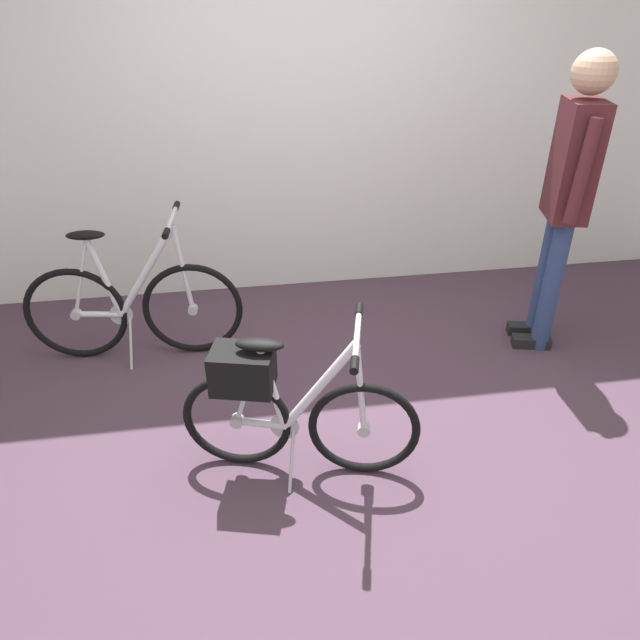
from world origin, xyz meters
TOP-DOWN VIEW (x-y plane):
  - ground_plane at (0.00, 0.00)m, footprint 6.27×6.27m
  - back_wall at (0.00, 1.80)m, footprint 6.27×0.10m
  - folding_bike_foreground at (-0.36, -0.23)m, footprint 1.11×0.52m
  - display_bike_left at (-1.17, 0.91)m, footprint 1.32×0.53m
  - visitor_near_wall at (1.41, 0.67)m, footprint 0.33×0.52m

SIDE VIEW (x-z plane):
  - ground_plane at x=0.00m, z-range 0.00..0.00m
  - display_bike_left at x=-1.17m, z-range -0.11..0.81m
  - folding_bike_foreground at x=-0.36m, z-range -0.02..0.78m
  - visitor_near_wall at x=1.41m, z-range 0.15..1.93m
  - back_wall at x=0.00m, z-range 0.00..3.17m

